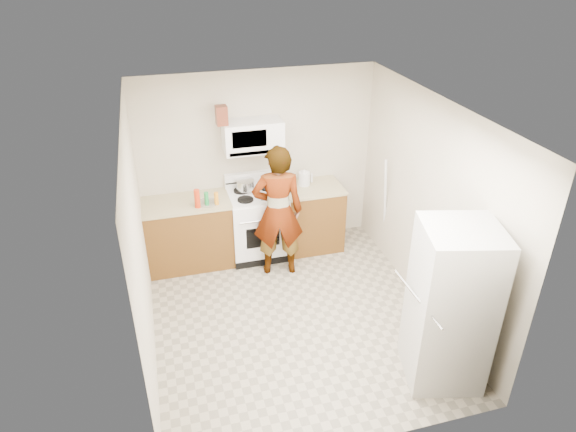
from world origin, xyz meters
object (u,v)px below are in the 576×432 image
object	(u,v)px
person	(278,212)
microwave	(253,136)
kettle	(304,179)
saucepan	(245,185)
fridge	(450,306)
gas_range	(258,223)

from	to	relation	value
person	microwave	bearing A→B (deg)	-64.93
kettle	saucepan	size ratio (longest dim) A/B	0.79
microwave	kettle	xyz separation A→B (m)	(0.69, -0.03, -0.67)
person	fridge	world-z (taller)	person
microwave	kettle	distance (m)	0.96
kettle	microwave	bearing A→B (deg)	-173.86
fridge	saucepan	world-z (taller)	fridge
gas_range	microwave	size ratio (longest dim) A/B	1.49
person	saucepan	bearing A→B (deg)	-54.79
person	fridge	bearing A→B (deg)	126.87
kettle	saucepan	xyz separation A→B (m)	(-0.82, 0.04, -0.01)
fridge	kettle	xyz separation A→B (m)	(-0.61, 2.80, 0.18)
gas_range	person	distance (m)	0.65
person	saucepan	distance (m)	0.70
gas_range	person	bearing A→B (deg)	-71.00
gas_range	kettle	xyz separation A→B (m)	(0.69, 0.10, 0.54)
gas_range	kettle	distance (m)	0.89
gas_range	person	xyz separation A→B (m)	(0.17, -0.49, 0.40)
microwave	fridge	bearing A→B (deg)	-65.35
fridge	kettle	world-z (taller)	fridge
saucepan	person	bearing A→B (deg)	-64.61
gas_range	saucepan	world-z (taller)	gas_range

